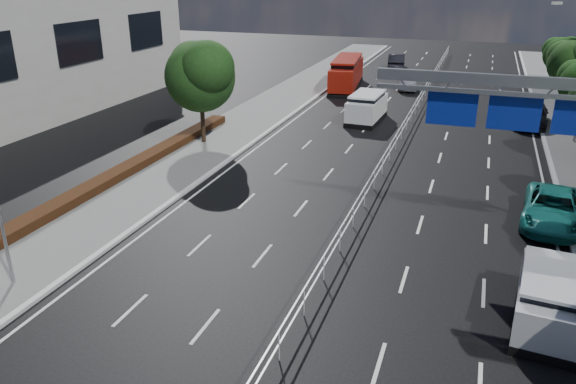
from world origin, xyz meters
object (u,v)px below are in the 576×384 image
(overhead_gantry, at_px, (536,108))
(near_car_dark, at_px, (396,62))
(parked_car_dark, at_px, (531,114))
(white_minivan, at_px, (367,108))
(parked_car_teal, at_px, (553,209))
(red_bus, at_px, (347,72))
(silver_minivan, at_px, (548,299))
(near_car_silver, at_px, (408,82))

(overhead_gantry, xyz_separation_m, near_car_dark, (-11.42, 40.81, -4.76))
(parked_car_dark, bearing_deg, white_minivan, -161.58)
(near_car_dark, height_order, parked_car_teal, near_car_dark)
(red_bus, xyz_separation_m, parked_car_teal, (15.80, -26.67, -0.74))
(white_minivan, xyz_separation_m, near_car_dark, (-1.51, 23.79, -0.20))
(near_car_dark, height_order, silver_minivan, silver_minivan)
(white_minivan, xyz_separation_m, silver_minivan, (10.65, -23.34, -0.14))
(white_minivan, distance_m, silver_minivan, 25.66)
(red_bus, bearing_deg, overhead_gantry, -70.13)
(parked_car_teal, bearing_deg, white_minivan, 133.49)
(silver_minivan, height_order, parked_car_dark, silver_minivan)
(overhead_gantry, distance_m, silver_minivan, 7.91)
(overhead_gantry, bearing_deg, red_bus, 116.45)
(near_car_silver, distance_m, silver_minivan, 37.39)
(near_car_silver, height_order, silver_minivan, silver_minivan)
(parked_car_teal, distance_m, parked_car_dark, 18.00)
(near_car_silver, relative_size, parked_car_dark, 0.76)
(silver_minivan, relative_size, parked_car_teal, 0.86)
(white_minivan, bearing_deg, overhead_gantry, -57.22)
(white_minivan, height_order, silver_minivan, white_minivan)
(red_bus, bearing_deg, near_car_dark, 70.40)
(parked_car_dark, bearing_deg, near_car_dark, 125.99)
(near_car_dark, height_order, parked_car_dark, near_car_dark)
(parked_car_dark, bearing_deg, red_bus, 155.34)
(near_car_dark, bearing_deg, parked_car_dark, 113.91)
(white_minivan, xyz_separation_m, red_bus, (-4.33, 11.60, 0.44))
(parked_car_teal, bearing_deg, near_car_silver, 116.29)
(overhead_gantry, height_order, near_car_dark, overhead_gantry)
(white_minivan, height_order, red_bus, red_bus)
(white_minivan, relative_size, parked_car_teal, 0.93)
(white_minivan, bearing_deg, parked_car_dark, 16.88)
(white_minivan, xyz_separation_m, near_car_silver, (1.27, 12.85, -0.32))
(white_minivan, height_order, parked_car_dark, white_minivan)
(near_car_dark, bearing_deg, red_bus, 69.00)
(parked_car_dark, bearing_deg, silver_minivan, -87.71)
(near_car_silver, xyz_separation_m, near_car_dark, (-2.78, 10.94, 0.12))
(near_car_dark, distance_m, parked_car_teal, 40.97)
(red_bus, bearing_deg, parked_car_teal, -65.94)
(parked_car_teal, bearing_deg, overhead_gantry, -122.48)
(white_minivan, distance_m, red_bus, 12.39)
(near_car_silver, relative_size, parked_car_teal, 0.80)
(white_minivan, relative_size, red_bus, 0.51)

